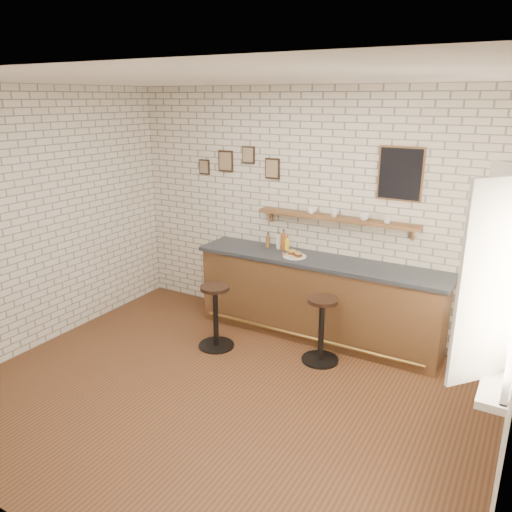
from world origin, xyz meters
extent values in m
plane|color=brown|center=(0.00, 0.00, 0.00)|extent=(5.00, 5.00, 0.00)
cube|color=brown|center=(0.29, 1.70, 0.48)|extent=(3.00, 0.58, 0.96)
cube|color=#2D333A|center=(0.29, 1.70, 0.98)|extent=(3.10, 0.62, 0.05)
cylinder|color=olive|center=(0.29, 1.38, 0.12)|extent=(2.79, 0.04, 0.04)
cylinder|color=white|center=(0.00, 1.64, 1.02)|extent=(0.28, 0.28, 0.01)
cylinder|color=gold|center=(0.07, 1.67, 1.02)|extent=(0.05, 0.05, 0.00)
cylinder|color=gold|center=(0.03, 1.62, 1.02)|extent=(0.05, 0.05, 0.00)
cylinder|color=gold|center=(-0.12, 1.70, 1.02)|extent=(0.06, 0.06, 0.00)
cylinder|color=gold|center=(0.04, 1.67, 1.02)|extent=(0.06, 0.06, 0.00)
cylinder|color=gold|center=(-0.12, 1.60, 1.02)|extent=(0.06, 0.06, 0.00)
cylinder|color=gold|center=(0.05, 1.65, 1.02)|extent=(0.04, 0.04, 0.00)
cylinder|color=gold|center=(0.00, 1.58, 1.02)|extent=(0.05, 0.05, 0.00)
cylinder|color=gold|center=(-0.12, 1.58, 1.02)|extent=(0.04, 0.04, 0.00)
cylinder|color=gold|center=(-0.16, 1.65, 1.02)|extent=(0.05, 0.05, 0.00)
cylinder|color=gold|center=(0.05, 1.58, 1.02)|extent=(0.06, 0.06, 0.00)
cylinder|color=gold|center=(-0.11, 1.66, 1.02)|extent=(0.04, 0.04, 0.00)
cylinder|color=gold|center=(0.03, 1.61, 1.02)|extent=(0.05, 0.05, 0.00)
cylinder|color=gold|center=(0.06, 1.67, 1.02)|extent=(0.05, 0.05, 0.00)
cylinder|color=brown|center=(-0.48, 1.84, 1.08)|extent=(0.06, 0.06, 0.15)
cylinder|color=brown|center=(-0.48, 1.84, 1.17)|extent=(0.02, 0.02, 0.03)
cylinder|color=black|center=(-0.48, 1.84, 1.20)|extent=(0.02, 0.02, 0.01)
cylinder|color=silver|center=(-0.33, 1.84, 1.09)|extent=(0.06, 0.06, 0.17)
cylinder|color=silver|center=(-0.33, 1.84, 1.19)|extent=(0.02, 0.02, 0.04)
cylinder|color=black|center=(-0.33, 1.84, 1.22)|extent=(0.02, 0.02, 0.01)
cylinder|color=#984A18|center=(-0.26, 1.84, 1.11)|extent=(0.06, 0.06, 0.20)
cylinder|color=#984A18|center=(-0.26, 1.84, 1.24)|extent=(0.02, 0.02, 0.05)
cylinder|color=black|center=(-0.26, 1.84, 1.26)|extent=(0.03, 0.03, 0.01)
cylinder|color=yellow|center=(-0.20, 1.84, 1.08)|extent=(0.06, 0.06, 0.14)
cylinder|color=yellow|center=(-0.20, 1.84, 1.16)|extent=(0.02, 0.02, 0.03)
cylinder|color=maroon|center=(-0.20, 1.84, 1.18)|extent=(0.03, 0.03, 0.01)
cylinder|color=black|center=(-0.63, 0.84, 0.01)|extent=(0.43, 0.43, 0.02)
cylinder|color=black|center=(-0.63, 0.84, 0.37)|extent=(0.06, 0.06, 0.71)
cylinder|color=black|center=(-0.63, 0.84, 0.75)|extent=(0.44, 0.44, 0.04)
cylinder|color=black|center=(0.58, 1.15, 0.01)|extent=(0.42, 0.42, 0.02)
cylinder|color=black|center=(0.58, 1.15, 0.37)|extent=(0.06, 0.06, 0.70)
cylinder|color=black|center=(0.58, 1.15, 0.74)|extent=(0.44, 0.44, 0.04)
cube|color=brown|center=(0.40, 1.90, 1.48)|extent=(2.00, 0.18, 0.04)
cube|color=brown|center=(-0.50, 1.97, 1.40)|extent=(0.03, 0.04, 0.16)
cube|color=brown|center=(1.30, 1.97, 1.40)|extent=(0.03, 0.04, 0.16)
imported|color=white|center=(0.09, 1.90, 1.55)|extent=(0.13, 0.13, 0.09)
imported|color=white|center=(0.38, 1.90, 1.55)|extent=(0.14, 0.14, 0.09)
imported|color=white|center=(0.75, 1.90, 1.55)|extent=(0.13, 0.13, 0.09)
imported|color=white|center=(1.02, 1.90, 1.54)|extent=(0.10, 0.10, 0.09)
cube|color=black|center=(-1.20, 1.98, 2.05)|extent=(0.22, 0.02, 0.28)
cube|color=black|center=(-0.85, 1.98, 2.15)|extent=(0.18, 0.02, 0.22)
cube|color=black|center=(-0.50, 1.98, 2.00)|extent=(0.20, 0.02, 0.26)
cube|color=black|center=(-1.55, 1.98, 1.95)|extent=(0.16, 0.02, 0.20)
cube|color=black|center=(1.10, 1.98, 2.05)|extent=(0.46, 0.02, 0.56)
cube|color=white|center=(2.40, 0.30, 0.90)|extent=(0.20, 1.35, 0.06)
cube|color=white|center=(2.47, 0.30, 0.90)|extent=(0.05, 1.30, 0.06)
cube|color=white|center=(2.32, 0.00, 1.65)|extent=(0.40, 0.46, 1.46)
cube|color=white|center=(2.32, 0.60, 1.65)|extent=(0.40, 0.46, 1.46)
imported|color=tan|center=(2.38, 0.25, 0.94)|extent=(0.19, 0.25, 0.02)
imported|color=tan|center=(2.38, 0.26, 0.96)|extent=(0.26, 0.29, 0.02)
camera|label=1|loc=(2.47, -3.58, 2.86)|focal=35.00mm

